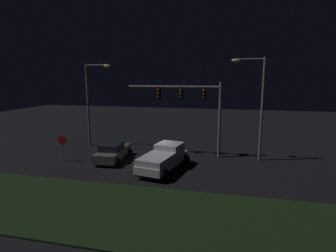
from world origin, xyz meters
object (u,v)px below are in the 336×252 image
at_px(pickup_truck, 164,157).
at_px(car_sedan, 113,152).
at_px(street_lamp_right, 256,97).
at_px(stop_sign, 63,143).
at_px(traffic_signal_gantry, 192,101).
at_px(street_lamp_left, 92,95).

height_order(pickup_truck, car_sedan, pickup_truck).
distance_m(street_lamp_right, stop_sign, 16.29).
relative_size(traffic_signal_gantry, street_lamp_right, 0.98).
bearing_deg(street_lamp_right, stop_sign, -164.83).
relative_size(car_sedan, stop_sign, 2.02).
xyz_separation_m(street_lamp_right, stop_sign, (-15.30, -4.15, -3.77)).
relative_size(pickup_truck, stop_sign, 2.55).
xyz_separation_m(traffic_signal_gantry, stop_sign, (-10.00, -4.33, -3.34)).
distance_m(pickup_truck, car_sedan, 4.94).
bearing_deg(car_sedan, stop_sign, 105.25).
bearing_deg(pickup_truck, street_lamp_left, 68.62).
bearing_deg(pickup_truck, traffic_signal_gantry, -7.63).
bearing_deg(street_lamp_left, pickup_truck, -32.20).
xyz_separation_m(traffic_signal_gantry, street_lamp_right, (5.30, -0.18, 0.43)).
bearing_deg(street_lamp_right, traffic_signal_gantry, 178.02).
relative_size(pickup_truck, street_lamp_left, 0.69).
distance_m(car_sedan, traffic_signal_gantry, 8.05).
relative_size(traffic_signal_gantry, stop_sign, 3.73).
relative_size(street_lamp_left, street_lamp_right, 0.97).
distance_m(street_lamp_left, street_lamp_right, 15.52).
xyz_separation_m(pickup_truck, street_lamp_left, (-8.73, 5.49, 4.19)).
bearing_deg(pickup_truck, stop_sign, 101.28).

